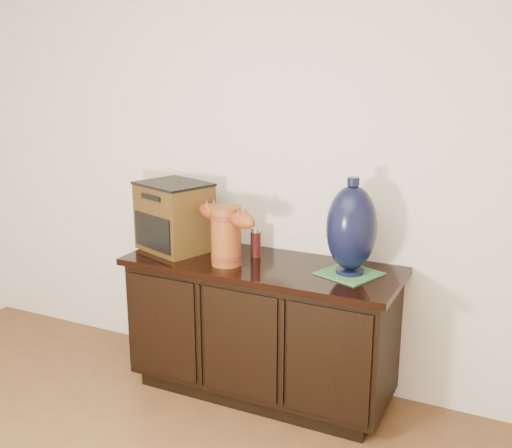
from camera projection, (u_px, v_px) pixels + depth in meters
The scene contains 6 objects.
sideboard at pixel (261, 328), 3.23m from camera, with size 1.46×0.56×0.75m.
terracotta_vessel at pixel (226, 232), 3.07m from camera, with size 0.43×0.24×0.31m.
tv_radio at pixel (174, 216), 3.33m from camera, with size 0.46×0.42×0.38m.
green_mat at pixel (349, 273), 2.97m from camera, with size 0.26×0.26×0.01m, color #32703D.
lamp_base at pixel (351, 228), 2.91m from camera, with size 0.32×0.32×0.48m.
spray_can at pixel (256, 243), 3.22m from camera, with size 0.06×0.06×0.16m.
Camera 1 is at (1.27, -0.47, 1.75)m, focal length 42.00 mm.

